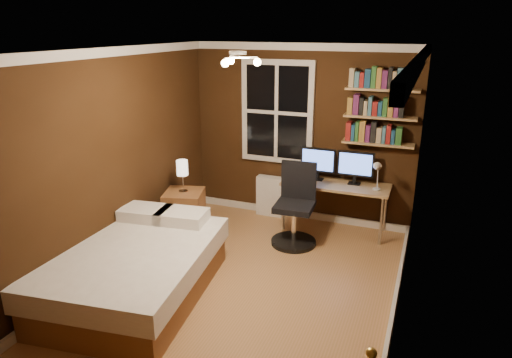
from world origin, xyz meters
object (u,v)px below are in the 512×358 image
(nightstand, at_px, (185,213))
(desk, at_px, (335,188))
(desk_lamp, at_px, (377,176))
(bed, at_px, (136,269))
(office_chair, at_px, (295,213))
(radiator, at_px, (270,196))
(monitor_left, at_px, (318,164))
(monitor_right, at_px, (355,168))
(bedside_lamp, at_px, (183,176))

(nightstand, height_order, desk, desk)
(desk, xyz_separation_m, desk_lamp, (0.55, -0.14, 0.28))
(bed, height_order, office_chair, office_chair)
(radiator, xyz_separation_m, monitor_left, (0.73, -0.11, 0.61))
(monitor_right, bearing_deg, nightstand, -155.51)
(monitor_left, bearing_deg, bed, -118.54)
(radiator, height_order, desk, desk)
(bed, bearing_deg, nightstand, 92.57)
(bed, bearing_deg, monitor_left, 53.99)
(radiator, relative_size, desk_lamp, 1.37)
(desk_lamp, bearing_deg, desk, 165.78)
(bed, distance_m, monitor_right, 3.10)
(monitor_left, relative_size, desk_lamp, 1.10)
(desk, bearing_deg, radiator, 169.86)
(office_chair, bearing_deg, monitor_left, 75.90)
(bedside_lamp, distance_m, monitor_left, 1.84)
(bed, xyz_separation_m, monitor_right, (1.83, 2.42, 0.62))
(monitor_right, distance_m, office_chair, 1.03)
(nightstand, distance_m, monitor_left, 1.94)
(desk_lamp, bearing_deg, bed, -134.09)
(bedside_lamp, height_order, radiator, bedside_lamp)
(radiator, height_order, office_chair, office_chair)
(desk_lamp, bearing_deg, monitor_left, 165.66)
(monitor_left, bearing_deg, bedside_lamp, -148.91)
(monitor_right, bearing_deg, bed, -127.05)
(bedside_lamp, distance_m, desk, 2.06)
(desk, height_order, monitor_left, monitor_left)
(desk, relative_size, monitor_right, 2.97)
(monitor_left, xyz_separation_m, monitor_right, (0.51, 0.00, 0.00))
(nightstand, relative_size, monitor_right, 1.27)
(bed, xyz_separation_m, desk_lamp, (2.14, 2.21, 0.61))
(desk, bearing_deg, office_chair, -124.66)
(desk, xyz_separation_m, monitor_left, (-0.28, 0.07, 0.29))
(nightstand, distance_m, bedside_lamp, 0.53)
(bedside_lamp, height_order, monitor_left, monitor_left)
(nightstand, bearing_deg, office_chair, -4.45)
(desk, xyz_separation_m, monitor_right, (0.23, 0.07, 0.29))
(bedside_lamp, bearing_deg, nightstand, 0.00)
(monitor_left, height_order, monitor_right, same)
(monitor_right, height_order, desk_lamp, monitor_right)
(radiator, bearing_deg, bedside_lamp, -128.72)
(nightstand, height_order, office_chair, office_chair)
(bed, bearing_deg, office_chair, 48.55)
(desk, distance_m, desk_lamp, 0.63)
(desk, bearing_deg, bedside_lamp, -154.63)
(bed, height_order, desk, desk)
(desk, bearing_deg, desk_lamp, -14.22)
(bed, distance_m, nightstand, 1.49)
(desk, height_order, monitor_right, monitor_right)
(radiator, distance_m, desk, 1.07)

